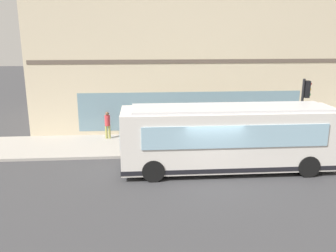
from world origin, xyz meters
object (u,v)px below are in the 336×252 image
Objects in this scene: traffic_light_near_corner at (304,101)px; newspaper_vending_box at (223,130)px; fire_hydrant at (177,138)px; pedestrian_by_light_pole at (108,123)px; pedestrian_near_hydrant at (187,123)px; city_bus_nearside at (229,138)px.

traffic_light_near_corner is 4.30× the size of newspaper_vending_box.
fire_hydrant is 0.45× the size of pedestrian_by_light_pole.
fire_hydrant is at bearing -109.98° from pedestrian_by_light_pole.
pedestrian_near_hydrant is 2.40m from newspaper_vending_box.
fire_hydrant is 0.42× the size of pedestrian_near_hydrant.
pedestrian_near_hydrant is (0.88, -0.73, 0.67)m from fire_hydrant.
traffic_light_near_corner is (2.28, -4.61, 1.30)m from city_bus_nearside.
pedestrian_near_hydrant is (4.58, 1.35, -0.38)m from city_bus_nearside.
city_bus_nearside is 5.65× the size of pedestrian_near_hydrant.
fire_hydrant is 1.32m from pedestrian_near_hydrant.
fire_hydrant is at bearing 29.28° from city_bus_nearside.
traffic_light_near_corner is 5.08m from newspaper_vending_box.
city_bus_nearside reaches higher than pedestrian_near_hydrant.
city_bus_nearside reaches higher than fire_hydrant.
newspaper_vending_box is at bearing -10.78° from city_bus_nearside.
pedestrian_near_hydrant is at bearing 100.15° from newspaper_vending_box.
pedestrian_near_hydrant reaches higher than pedestrian_by_light_pole.
pedestrian_by_light_pole is 1.83× the size of newspaper_vending_box.
fire_hydrant is at bearing 113.06° from newspaper_vending_box.
fire_hydrant is 3.29m from newspaper_vending_box.
pedestrian_by_light_pole is (5.17, 6.11, -0.46)m from city_bus_nearside.
city_bus_nearside is 5.17m from newspaper_vending_box.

